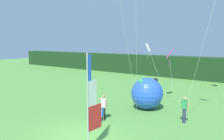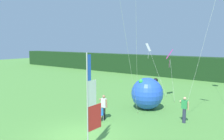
{
  "view_description": "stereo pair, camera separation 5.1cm",
  "coord_description": "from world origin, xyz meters",
  "px_view_note": "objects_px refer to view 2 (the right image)",
  "views": [
    {
      "loc": [
        8.9,
        -8.73,
        5.15
      ],
      "look_at": [
        0.09,
        2.9,
        3.42
      ],
      "focal_mm": 37.19,
      "sensor_mm": 36.0,
      "label": 1
    },
    {
      "loc": [
        8.94,
        -8.7,
        5.15
      ],
      "look_at": [
        0.09,
        2.9,
        3.42
      ],
      "focal_mm": 37.19,
      "sensor_mm": 36.0,
      "label": 2
    }
  ],
  "objects_px": {
    "banner_flag": "(92,103)",
    "person_mid_field": "(184,109)",
    "folding_chair": "(99,114)",
    "kite_magenta_diamond_1": "(170,55)",
    "inflatable_balloon": "(147,93)",
    "person_near_banner": "(104,106)",
    "kite_white_diamond_4": "(149,49)"
  },
  "relations": [
    {
      "from": "inflatable_balloon",
      "to": "kite_white_diamond_4",
      "type": "distance_m",
      "value": 6.9
    },
    {
      "from": "banner_flag",
      "to": "folding_chair",
      "type": "relative_size",
      "value": 5.27
    },
    {
      "from": "kite_magenta_diamond_1",
      "to": "kite_white_diamond_4",
      "type": "height_order",
      "value": "kite_white_diamond_4"
    },
    {
      "from": "banner_flag",
      "to": "inflatable_balloon",
      "type": "distance_m",
      "value": 7.67
    },
    {
      "from": "kite_white_diamond_4",
      "to": "kite_magenta_diamond_1",
      "type": "bearing_deg",
      "value": -27.77
    },
    {
      "from": "person_mid_field",
      "to": "banner_flag",
      "type": "bearing_deg",
      "value": -110.86
    },
    {
      "from": "banner_flag",
      "to": "inflatable_balloon",
      "type": "relative_size",
      "value": 1.91
    },
    {
      "from": "person_mid_field",
      "to": "inflatable_balloon",
      "type": "bearing_deg",
      "value": 158.83
    },
    {
      "from": "person_mid_field",
      "to": "folding_chair",
      "type": "relative_size",
      "value": 1.92
    },
    {
      "from": "person_near_banner",
      "to": "folding_chair",
      "type": "relative_size",
      "value": 1.87
    },
    {
      "from": "person_mid_field",
      "to": "kite_white_diamond_4",
      "type": "distance_m",
      "value": 9.85
    },
    {
      "from": "folding_chair",
      "to": "kite_magenta_diamond_1",
      "type": "bearing_deg",
      "value": 82.0
    },
    {
      "from": "person_near_banner",
      "to": "folding_chair",
      "type": "bearing_deg",
      "value": -86.97
    },
    {
      "from": "kite_white_diamond_4",
      "to": "banner_flag",
      "type": "bearing_deg",
      "value": -73.23
    },
    {
      "from": "folding_chair",
      "to": "kite_white_diamond_4",
      "type": "height_order",
      "value": "kite_white_diamond_4"
    },
    {
      "from": "banner_flag",
      "to": "kite_magenta_diamond_1",
      "type": "bearing_deg",
      "value": 94.96
    },
    {
      "from": "person_near_banner",
      "to": "kite_magenta_diamond_1",
      "type": "relative_size",
      "value": 0.37
    },
    {
      "from": "inflatable_balloon",
      "to": "folding_chair",
      "type": "bearing_deg",
      "value": -103.8
    },
    {
      "from": "person_mid_field",
      "to": "inflatable_balloon",
      "type": "height_order",
      "value": "inflatable_balloon"
    },
    {
      "from": "person_mid_field",
      "to": "person_near_banner",
      "type": "bearing_deg",
      "value": -150.24
    },
    {
      "from": "person_near_banner",
      "to": "person_mid_field",
      "type": "distance_m",
      "value": 5.24
    },
    {
      "from": "kite_white_diamond_4",
      "to": "inflatable_balloon",
      "type": "bearing_deg",
      "value": -62.36
    },
    {
      "from": "folding_chair",
      "to": "kite_magenta_diamond_1",
      "type": "xyz_separation_m",
      "value": [
        1.17,
        8.33,
        3.49
      ]
    },
    {
      "from": "banner_flag",
      "to": "person_mid_field",
      "type": "distance_m",
      "value": 6.76
    },
    {
      "from": "banner_flag",
      "to": "person_mid_field",
      "type": "bearing_deg",
      "value": 69.14
    },
    {
      "from": "person_near_banner",
      "to": "person_mid_field",
      "type": "height_order",
      "value": "person_mid_field"
    },
    {
      "from": "person_mid_field",
      "to": "inflatable_balloon",
      "type": "relative_size",
      "value": 0.69
    },
    {
      "from": "person_mid_field",
      "to": "folding_chair",
      "type": "distance_m",
      "value": 5.51
    },
    {
      "from": "kite_magenta_diamond_1",
      "to": "kite_white_diamond_4",
      "type": "bearing_deg",
      "value": 152.23
    },
    {
      "from": "person_near_banner",
      "to": "kite_magenta_diamond_1",
      "type": "distance_m",
      "value": 8.48
    },
    {
      "from": "person_near_banner",
      "to": "kite_magenta_diamond_1",
      "type": "bearing_deg",
      "value": 81.26
    },
    {
      "from": "folding_chair",
      "to": "person_near_banner",
      "type": "bearing_deg",
      "value": 93.03
    }
  ]
}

